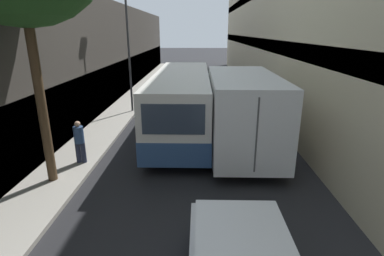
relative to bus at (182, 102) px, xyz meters
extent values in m
plane|color=#232326|center=(0.65, 1.04, -1.54)|extent=(150.00, 150.00, 0.00)
cube|color=#9E998E|center=(-3.91, 1.04, -1.47)|extent=(1.92, 60.00, 0.13)
cube|color=#423D38|center=(-6.07, 1.04, 1.77)|extent=(2.40, 60.00, 6.62)
cube|color=black|center=(-5.41, 1.04, -0.21)|extent=(1.08, 60.00, 2.65)
cube|color=#333D47|center=(5.40, 1.04, 2.37)|extent=(1.08, 60.00, 0.70)
cube|color=silver|center=(1.54, -9.62, -0.34)|extent=(1.59, 2.25, 0.59)
cylinder|color=black|center=(0.71, -8.49, -1.24)|extent=(0.16, 0.60, 0.60)
cylinder|color=black|center=(2.37, -8.49, -1.24)|extent=(0.16, 0.60, 0.60)
cube|color=silver|center=(0.00, 0.00, 0.11)|extent=(2.42, 9.63, 2.46)
cube|color=#2D4C7A|center=(0.00, 0.00, -0.68)|extent=(2.45, 9.65, 0.86)
cube|color=#2D3847|center=(0.00, 0.00, 0.48)|extent=(2.46, 8.86, 0.79)
cube|color=#2D3847|center=(0.00, -4.82, 0.54)|extent=(1.99, 0.04, 0.98)
cylinder|color=black|center=(-1.07, 2.99, -1.04)|extent=(0.24, 1.00, 1.00)
cylinder|color=black|center=(1.07, 2.99, -1.04)|extent=(0.24, 1.00, 1.00)
cylinder|color=black|center=(-1.07, -2.98, -1.04)|extent=(0.24, 1.00, 1.00)
cylinder|color=black|center=(1.07, -2.98, -1.04)|extent=(0.24, 1.00, 1.00)
cube|color=silver|center=(2.50, 1.69, -0.09)|extent=(2.37, 2.32, 2.09)
cube|color=silver|center=(2.50, -2.44, 0.23)|extent=(2.47, 5.95, 2.72)
cube|color=#4C4C4C|center=(2.50, -5.43, 0.23)|extent=(0.05, 0.02, 2.32)
cylinder|color=black|center=(1.39, 1.69, -1.06)|extent=(0.22, 0.96, 0.96)
cylinder|color=black|center=(3.61, 1.69, -1.06)|extent=(0.22, 0.96, 0.96)
cylinder|color=black|center=(1.39, -4.08, -1.06)|extent=(0.22, 0.96, 0.96)
cylinder|color=black|center=(3.61, -4.08, -1.06)|extent=(0.22, 0.96, 0.96)
cube|color=navy|center=(-1.18, 11.85, -0.48)|extent=(1.90, 4.10, 1.61)
cube|color=#2D3847|center=(-1.18, 13.60, -0.19)|extent=(1.52, 0.04, 0.56)
cylinder|color=black|center=(-2.03, 13.04, -1.22)|extent=(0.16, 0.64, 0.64)
cylinder|color=black|center=(-0.33, 13.04, -1.22)|extent=(0.16, 0.64, 0.64)
cylinder|color=black|center=(-2.03, 10.66, -1.22)|extent=(0.16, 0.64, 0.64)
cylinder|color=black|center=(-0.33, 10.66, -1.22)|extent=(0.16, 0.64, 0.64)
cylinder|color=#23283D|center=(-3.57, -3.80, -1.03)|extent=(0.17, 0.17, 0.76)
cylinder|color=#23283D|center=(-3.38, -3.80, -1.03)|extent=(0.17, 0.17, 0.76)
cylinder|color=navy|center=(-3.47, -3.80, -0.35)|extent=(0.35, 0.35, 0.60)
sphere|color=tan|center=(-3.47, -3.80, 0.06)|extent=(0.21, 0.21, 0.21)
cylinder|color=#38383D|center=(-3.20, 3.64, 2.24)|extent=(0.12, 0.12, 7.29)
cylinder|color=#4C3823|center=(-3.91, -5.14, 1.27)|extent=(0.28, 0.28, 5.36)
camera|label=1|loc=(0.79, -13.74, 3.17)|focal=28.00mm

